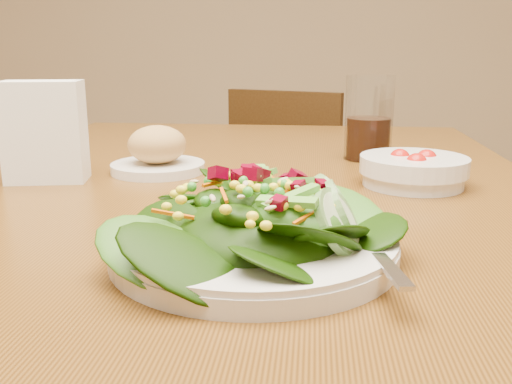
% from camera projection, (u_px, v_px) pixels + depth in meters
% --- Properties ---
extents(dining_table, '(0.90, 1.40, 0.75)m').
position_uv_depth(dining_table, '(227.00, 267.00, 0.78)').
color(dining_table, brown).
rests_on(dining_table, ground_plane).
extents(chair_far, '(0.48, 0.48, 0.81)m').
position_uv_depth(chair_far, '(296.00, 206.00, 1.87)').
color(chair_far, '#32200C').
rests_on(chair_far, ground_plane).
extents(salad_plate, '(0.27, 0.27, 0.08)m').
position_uv_depth(salad_plate, '(264.00, 228.00, 0.53)').
color(salad_plate, silver).
rests_on(salad_plate, dining_table).
extents(bread_plate, '(0.15, 0.15, 0.07)m').
position_uv_depth(bread_plate, '(157.00, 153.00, 0.89)').
color(bread_plate, silver).
rests_on(bread_plate, dining_table).
extents(tomato_bowl, '(0.15, 0.15, 0.05)m').
position_uv_depth(tomato_bowl, '(413.00, 170.00, 0.80)').
color(tomato_bowl, silver).
rests_on(tomato_bowl, dining_table).
extents(drinking_glass, '(0.08, 0.08, 0.14)m').
position_uv_depth(drinking_glass, '(369.00, 124.00, 0.98)').
color(drinking_glass, silver).
rests_on(drinking_glass, dining_table).
extents(napkin_holder, '(0.12, 0.08, 0.14)m').
position_uv_depth(napkin_holder, '(44.00, 129.00, 0.82)').
color(napkin_holder, white).
rests_on(napkin_holder, dining_table).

